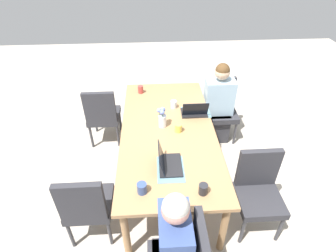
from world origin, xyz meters
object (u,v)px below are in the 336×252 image
chair_near_left_far (87,204)px  coffee_mug_near_right (174,104)px  chair_near_right_near (103,114)px  coffee_mug_centre_right (141,89)px  chair_far_right_mid (259,188)px  coffee_mug_far_left (142,188)px  flower_vase (162,118)px  laptop_far_left_mid (194,112)px  chair_far_left_mid (221,106)px  coffee_mug_near_left (178,128)px  person_far_left_mid (218,107)px  dining_table (168,134)px  coffee_mug_centre_left (203,189)px  person_head_right_left_near (174,252)px  laptop_head_right_left_near (168,163)px

chair_near_left_far → coffee_mug_near_right: 1.61m
chair_near_right_near → coffee_mug_centre_right: bearing=106.2°
chair_far_right_mid → coffee_mug_far_left: (0.16, -1.15, 0.28)m
flower_vase → chair_near_left_far: bearing=-40.6°
laptop_far_left_mid → chair_near_left_far: bearing=-46.7°
chair_far_left_mid → coffee_mug_near_left: size_ratio=9.22×
chair_near_right_near → coffee_mug_far_left: 1.74m
laptop_far_left_mid → chair_far_right_mid: bearing=27.0°
chair_far_right_mid → laptop_far_left_mid: size_ratio=2.81×
chair_far_left_mid → person_far_left_mid: bearing=-38.8°
coffee_mug_near_right → coffee_mug_far_left: (1.36, -0.39, 0.00)m
dining_table → coffee_mug_near_left: coffee_mug_near_left is taller
coffee_mug_near_right → person_far_left_mid: bearing=112.5°
dining_table → coffee_mug_centre_left: 0.98m
flower_vase → laptop_far_left_mid: (-0.22, 0.41, -0.08)m
person_head_right_left_near → coffee_mug_far_left: (-0.45, -0.25, 0.25)m
chair_far_left_mid → laptop_head_right_left_near: laptop_head_right_left_near is taller
chair_far_left_mid → laptop_head_right_left_near: (1.41, -0.87, 0.27)m
laptop_head_right_left_near → coffee_mug_near_right: size_ratio=3.33×
chair_near_left_far → laptop_head_right_left_near: size_ratio=2.81×
chair_far_right_mid → person_head_right_left_near: bearing=-55.7°
coffee_mug_near_left → dining_table: bearing=-109.6°
chair_near_right_near → coffee_mug_centre_left: size_ratio=8.84×
person_far_left_mid → coffee_mug_centre_left: bearing=-17.1°
chair_far_left_mid → coffee_mug_centre_right: bearing=-93.1°
person_head_right_left_near → chair_far_right_mid: (-0.62, 0.90, -0.03)m
chair_near_right_near → coffee_mug_near_right: (0.25, 0.98, 0.28)m
coffee_mug_centre_right → coffee_mug_near_left: bearing=25.8°
flower_vase → coffee_mug_far_left: 1.00m
person_far_left_mid → laptop_far_left_mid: person_far_left_mid is taller
chair_far_right_mid → laptop_head_right_left_near: size_ratio=2.81×
person_far_left_mid → chair_near_left_far: bearing=-45.5°
dining_table → coffee_mug_near_left: size_ratio=23.13×
flower_vase → coffee_mug_centre_left: flower_vase is taller
chair_far_left_mid → chair_far_right_mid: same height
chair_near_left_far → chair_far_right_mid: 1.69m
dining_table → laptop_far_left_mid: 0.46m
laptop_far_left_mid → coffee_mug_near_left: 0.40m
flower_vase → person_head_right_left_near: bearing=1.1°
coffee_mug_near_right → coffee_mug_centre_right: bearing=-133.6°
chair_far_left_mid → chair_near_right_near: 1.70m
flower_vase → person_far_left_mid: bearing=129.0°
chair_near_right_near → laptop_head_right_left_near: laptop_head_right_left_near is taller
chair_near_right_near → laptop_far_left_mid: size_ratio=2.81×
dining_table → person_far_left_mid: size_ratio=1.89×
laptop_head_right_left_near → coffee_mug_far_left: size_ratio=3.11×
chair_near_left_far → flower_vase: 1.22m
person_far_left_mid → chair_near_right_near: person_far_left_mid is taller
chair_near_left_far → laptop_far_left_mid: 1.63m
person_far_left_mid → chair_near_right_near: 1.64m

